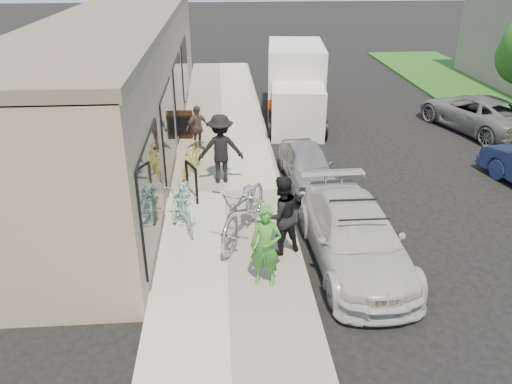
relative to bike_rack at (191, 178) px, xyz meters
name	(u,v)px	position (x,y,z in m)	size (l,w,h in m)	color
ground	(318,253)	(2.84, -2.58, -0.74)	(120.00, 120.00, 0.00)	black
sidewalk	(225,193)	(0.84, 0.42, -0.67)	(3.00, 34.00, 0.15)	#BBB7A8
curb	(282,192)	(2.39, 0.42, -0.68)	(0.12, 34.00, 0.13)	gray
storefront	(125,78)	(-2.40, 5.41, 1.38)	(3.60, 20.00, 4.22)	tan
bike_rack	(191,178)	(0.00, 0.00, 0.00)	(0.33, 0.64, 0.98)	black
sandwich_board	(184,125)	(-0.46, 4.72, -0.13)	(0.59, 0.59, 0.91)	black
sedan_white	(355,236)	(3.50, -2.98, -0.11)	(1.92, 4.44, 1.31)	#B9B8B4
sedan_silver	(307,164)	(3.20, 1.17, -0.20)	(1.28, 3.18, 1.08)	#949498
moving_truck	(295,87)	(3.74, 7.38, 0.47)	(2.65, 5.76, 2.74)	silver
far_car_gray	(476,113)	(10.16, 5.33, -0.10)	(2.14, 4.63, 1.29)	slate
tandem_bike	(244,208)	(1.26, -1.93, 0.10)	(0.92, 2.63, 1.38)	#AEAEB0
woman_rider	(266,246)	(1.57, -3.76, 0.23)	(0.60, 0.39, 1.65)	#398C2E
man_standing	(281,215)	(1.99, -2.65, 0.28)	(0.85, 0.66, 1.75)	black
cruiser_bike_a	(185,209)	(-0.10, -1.45, -0.12)	(0.45, 1.58, 0.95)	#86C7BF
cruiser_bike_b	(181,195)	(-0.23, -0.67, -0.16)	(0.58, 1.65, 0.87)	#86C7BF
cruiser_bike_c	(191,159)	(-0.08, 1.68, -0.14)	(0.43, 1.52, 0.91)	gold
bystander_a	(221,149)	(0.77, 1.07, 0.37)	(1.25, 0.72, 1.93)	black
bystander_b	(197,128)	(0.03, 3.62, 0.13)	(0.85, 0.36, 1.46)	brown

